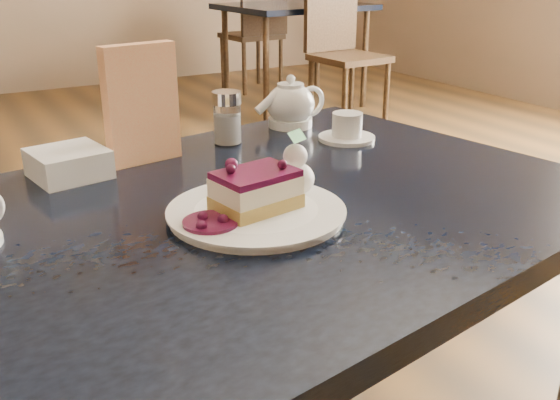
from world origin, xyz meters
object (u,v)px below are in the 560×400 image
cheesecake_slice (256,190)px  tea_set (301,110)px  main_table (238,252)px  bg_table_far_right (294,96)px  dessert_plate (256,213)px

cheesecake_slice → tea_set: 0.50m
main_table → bg_table_far_right: size_ratio=0.70×
cheesecake_slice → tea_set: (0.32, 0.39, 0.00)m
dessert_plate → tea_set: (0.32, 0.39, 0.04)m
main_table → tea_set: size_ratio=4.86×
tea_set → bg_table_far_right: size_ratio=0.14×
main_table → bg_table_far_right: bearing=48.1°
cheesecake_slice → bg_table_far_right: 4.04m
dessert_plate → tea_set: size_ratio=0.97×
main_table → tea_set: 0.49m
main_table → tea_set: bearing=36.7°
main_table → cheesecake_slice: bearing=-90.0°
main_table → cheesecake_slice: size_ratio=9.94×
cheesecake_slice → main_table: bearing=90.0°
dessert_plate → bg_table_far_right: 4.03m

